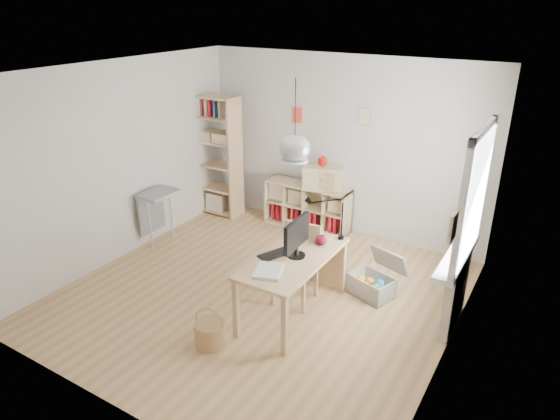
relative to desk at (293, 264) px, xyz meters
The scene contains 20 objects.
ground 0.87m from the desk, 164.74° to the left, with size 4.50×4.50×0.00m, color tan.
room_shell 1.34m from the desk, 164.74° to the left, with size 4.50×4.50×4.50m.
window_unit 2.04m from the desk, 24.12° to the left, with size 0.07×1.16×1.46m.
radiator 1.82m from the desk, 24.58° to the left, with size 0.10×0.80×0.80m, color silver.
windowsill 1.77m from the desk, 25.25° to the left, with size 0.22×1.20×0.06m, color white.
desk is the anchor object (origin of this frame).
cube_shelf 2.48m from the desk, 114.61° to the left, with size 1.40×0.38×0.72m.
tall_bookshelf 3.27m from the desk, 142.99° to the left, with size 0.80×0.38×2.00m.
side_table 2.64m from the desk, 169.06° to the left, with size 0.40×0.55×0.85m.
chair 0.35m from the desk, 112.18° to the left, with size 0.51×0.51×0.95m.
wicker_basket 1.18m from the desk, 115.70° to the right, with size 0.33×0.33×0.46m.
storage_chest 1.19m from the desk, 52.91° to the left, with size 0.67×0.72×0.55m.
monitor 0.35m from the desk, 44.08° to the left, with size 0.21×0.52×0.45m.
keyboard 0.22m from the desk, 162.95° to the right, with size 0.16×0.44×0.02m, color black.
task_lamp 0.75m from the desk, 86.13° to the left, with size 0.47×0.17×0.50m.
yarn_ball 0.46m from the desk, 71.70° to the left, with size 0.13×0.13×0.13m, color #530B1D.
paper_tray 0.46m from the desk, 96.54° to the right, with size 0.28×0.34×0.03m, color white.
drawer_chest 2.32m from the desk, 108.58° to the left, with size 0.60×0.27×0.34m, color beige.
red_vase 2.37m from the desk, 109.01° to the left, with size 0.14×0.14×0.17m, color #A1120D.
potted_plant 1.95m from the desk, 35.02° to the left, with size 0.31×0.27×0.34m, color #2D6024.
Camera 1 is at (2.97, -4.44, 3.41)m, focal length 32.00 mm.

